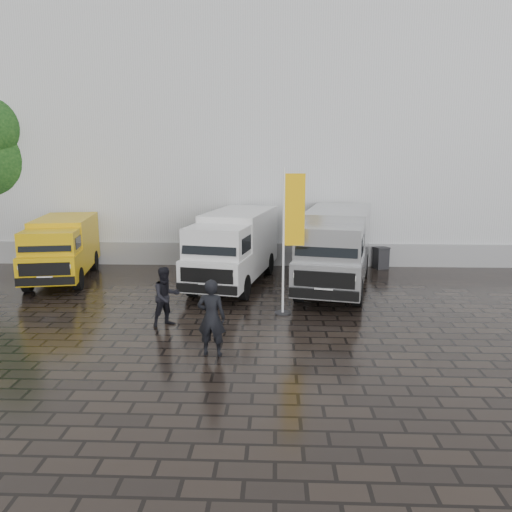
{
  "coord_description": "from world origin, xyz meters",
  "views": [
    {
      "loc": [
        -0.02,
        -13.78,
        4.86
      ],
      "look_at": [
        -0.65,
        2.2,
        1.6
      ],
      "focal_mm": 35.0,
      "sensor_mm": 36.0,
      "label": 1
    }
  ],
  "objects_px": {
    "van_silver": "(336,250)",
    "wheelie_bin": "(381,258)",
    "van_yellow": "(62,250)",
    "flagpole": "(289,235)",
    "van_white": "(234,249)",
    "person_tent": "(166,297)",
    "person_front": "(211,318)"
  },
  "relations": [
    {
      "from": "van_yellow",
      "to": "flagpole",
      "type": "relative_size",
      "value": 1.15
    },
    {
      "from": "person_front",
      "to": "flagpole",
      "type": "bearing_deg",
      "value": -114.24
    },
    {
      "from": "van_silver",
      "to": "flagpole",
      "type": "height_order",
      "value": "flagpole"
    },
    {
      "from": "van_white",
      "to": "van_silver",
      "type": "xyz_separation_m",
      "value": [
        3.77,
        -0.44,
        0.07
      ]
    },
    {
      "from": "van_yellow",
      "to": "van_silver",
      "type": "height_order",
      "value": "van_silver"
    },
    {
      "from": "van_silver",
      "to": "flagpole",
      "type": "bearing_deg",
      "value": -107.07
    },
    {
      "from": "van_white",
      "to": "van_yellow",
      "type": "bearing_deg",
      "value": -171.47
    },
    {
      "from": "van_yellow",
      "to": "person_tent",
      "type": "xyz_separation_m",
      "value": [
        5.23,
        -5.19,
        -0.33
      ]
    },
    {
      "from": "van_yellow",
      "to": "person_front",
      "type": "distance_m",
      "value": 9.96
    },
    {
      "from": "van_yellow",
      "to": "wheelie_bin",
      "type": "bearing_deg",
      "value": 0.59
    },
    {
      "from": "van_silver",
      "to": "person_front",
      "type": "height_order",
      "value": "van_silver"
    },
    {
      "from": "person_front",
      "to": "van_yellow",
      "type": "bearing_deg",
      "value": -40.65
    },
    {
      "from": "van_silver",
      "to": "wheelie_bin",
      "type": "xyz_separation_m",
      "value": [
        2.37,
        3.29,
        -0.96
      ]
    },
    {
      "from": "van_white",
      "to": "wheelie_bin",
      "type": "xyz_separation_m",
      "value": [
        6.14,
        2.85,
        -0.89
      ]
    },
    {
      "from": "wheelie_bin",
      "to": "person_tent",
      "type": "distance_m",
      "value": 10.89
    },
    {
      "from": "flagpole",
      "to": "van_silver",
      "type": "bearing_deg",
      "value": 60.52
    },
    {
      "from": "van_yellow",
      "to": "wheelie_bin",
      "type": "height_order",
      "value": "van_yellow"
    },
    {
      "from": "van_white",
      "to": "person_tent",
      "type": "relative_size",
      "value": 3.61
    },
    {
      "from": "van_silver",
      "to": "wheelie_bin",
      "type": "height_order",
      "value": "van_silver"
    },
    {
      "from": "flagpole",
      "to": "person_front",
      "type": "bearing_deg",
      "value": -120.57
    },
    {
      "from": "van_white",
      "to": "person_tent",
      "type": "bearing_deg",
      "value": -96.29
    },
    {
      "from": "van_white",
      "to": "van_silver",
      "type": "distance_m",
      "value": 3.8
    },
    {
      "from": "van_silver",
      "to": "person_tent",
      "type": "relative_size",
      "value": 3.8
    },
    {
      "from": "van_silver",
      "to": "van_white",
      "type": "bearing_deg",
      "value": -174.28
    },
    {
      "from": "van_yellow",
      "to": "person_tent",
      "type": "relative_size",
      "value": 2.99
    },
    {
      "from": "van_white",
      "to": "person_front",
      "type": "bearing_deg",
      "value": -78.36
    },
    {
      "from": "van_silver",
      "to": "flagpole",
      "type": "xyz_separation_m",
      "value": [
        -1.78,
        -3.15,
        1.05
      ]
    },
    {
      "from": "van_white",
      "to": "person_tent",
      "type": "distance_m",
      "value": 5.11
    },
    {
      "from": "van_white",
      "to": "van_silver",
      "type": "height_order",
      "value": "van_silver"
    },
    {
      "from": "van_yellow",
      "to": "flagpole",
      "type": "xyz_separation_m",
      "value": [
        8.77,
        -3.95,
        1.28
      ]
    },
    {
      "from": "flagpole",
      "to": "wheelie_bin",
      "type": "distance_m",
      "value": 7.93
    },
    {
      "from": "van_silver",
      "to": "person_front",
      "type": "distance_m",
      "value": 7.51
    }
  ]
}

